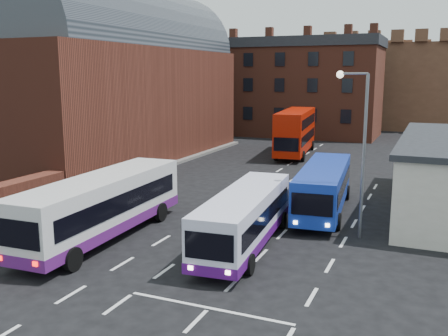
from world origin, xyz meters
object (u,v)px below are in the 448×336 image
at_px(bus_white_outbound, 102,202).
at_px(street_lamp, 359,139).
at_px(bus_white_inbound, 245,215).
at_px(bus_red_double, 295,132).
at_px(bus_blue, 324,185).

height_order(bus_white_outbound, street_lamp, street_lamp).
bearing_deg(bus_white_inbound, bus_white_outbound, 7.66).
bearing_deg(street_lamp, bus_red_double, 111.77).
height_order(bus_blue, street_lamp, street_lamp).
height_order(bus_white_outbound, bus_red_double, bus_red_double).
height_order(bus_white_outbound, bus_white_inbound, bus_white_outbound).
xyz_separation_m(bus_white_inbound, street_lamp, (4.38, 3.49, 3.27)).
relative_size(bus_white_inbound, bus_blue, 0.96).
xyz_separation_m(bus_white_outbound, street_lamp, (11.10, 4.97, 3.01)).
relative_size(bus_red_double, street_lamp, 1.40).
xyz_separation_m(bus_white_outbound, bus_red_double, (1.90, 28.02, 0.53)).
relative_size(bus_blue, street_lamp, 1.26).
bearing_deg(bus_white_inbound, street_lamp, -146.29).
height_order(bus_white_inbound, street_lamp, street_lamp).
distance_m(bus_white_inbound, street_lamp, 6.48).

